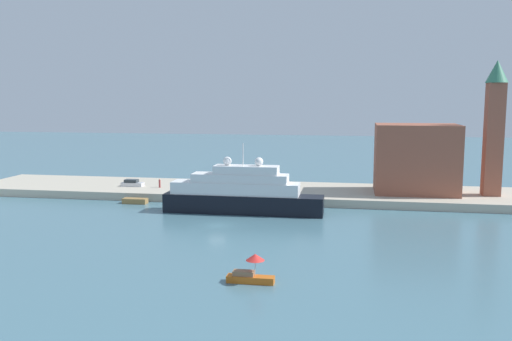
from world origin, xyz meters
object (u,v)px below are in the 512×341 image
Objects in this scene: small_motorboat at (251,271)px; bell_tower at (494,123)px; work_barge at (135,201)px; parked_car at (132,183)px; large_yacht at (241,194)px; person_figure at (160,183)px; mooring_bollard at (233,193)px; harbor_building at (416,159)px.

small_motorboat is 0.21× the size of bell_tower.
work_barge is 10.85m from parked_car.
person_figure is (-19.07, 13.69, -0.92)m from large_yacht.
large_yacht is 28.87m from parked_car.
small_motorboat is 6.83× the size of mooring_bollard.
harbor_building is at bearing 13.29° from work_barge.
work_barge is at bearing -168.13° from mooring_bollard.
person_figure is at bearing -177.95° from bell_tower.
large_yacht is at bearing -35.68° from person_figure.
work_barge is 0.30× the size of harbor_building.
large_yacht reaches higher than work_barge.
person_figure is 16.87m from mooring_bollard.
person_figure reaches higher than small_motorboat.
large_yacht is 8.95m from mooring_bollard.
work_barge is at bearing -166.71° from harbor_building.
small_motorboat is 2.83× the size of person_figure.
person_figure is at bearing 144.32° from large_yacht.
bell_tower is at bearing 9.45° from mooring_bollard.
person_figure is (-48.62, -2.75, -5.52)m from harbor_building.
harbor_building is (29.55, 16.45, 4.60)m from large_yacht.
bell_tower is (42.65, 15.90, 11.30)m from large_yacht.
small_motorboat is 54.85m from harbor_building.
harbor_building is 20.50× the size of mooring_bollard.
bell_tower reaches higher than parked_car.
harbor_building is at bearing 177.60° from bell_tower.
work_barge is at bearing -64.85° from parked_car.
person_figure is at bearing -6.30° from parked_car.
person_figure reaches higher than parked_car.
bell_tower is (63.11, 11.27, 14.04)m from work_barge.
bell_tower is at bearing 10.12° from work_barge.
parked_car is at bearing 150.17° from large_yacht.
bell_tower is at bearing 54.90° from small_motorboat.
large_yacht is 36.60× the size of mooring_bollard.
small_motorboat reaches higher than parked_car.
work_barge is at bearing -98.75° from person_figure.
large_yacht reaches higher than person_figure.
small_motorboat is 54.39m from person_figure.
work_barge is 0.18× the size of bell_tower.
harbor_building reaches higher than parked_car.
parked_car is (-32.94, 47.87, 0.86)m from small_motorboat.
bell_tower is 68.83m from parked_car.
mooring_bollard is (21.93, -6.07, -0.22)m from parked_car.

